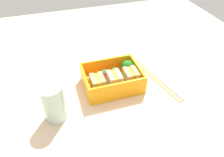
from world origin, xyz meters
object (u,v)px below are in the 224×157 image
(sandwich_left, at_px, (131,78))
(drinking_glass, at_px, (54,103))
(sandwich_center_left, at_px, (115,81))
(broccoli_floret, at_px, (127,67))
(carrot_stick_far_left, at_px, (93,79))
(strawberry_left, at_px, (114,72))
(chopstick_pair, at_px, (157,79))
(sandwich_center, at_px, (98,84))
(folded_napkin, at_px, (89,60))
(strawberry_far_left, at_px, (105,75))

(sandwich_left, bearing_deg, drinking_glass, 12.63)
(sandwich_center_left, relative_size, broccoli_floret, 1.12)
(sandwich_left, xyz_separation_m, carrot_stick_far_left, (0.10, -0.05, -0.02))
(strawberry_left, bearing_deg, chopstick_pair, 162.15)
(sandwich_center, distance_m, chopstick_pair, 0.19)
(broccoli_floret, distance_m, drinking_glass, 0.25)
(sandwich_left, height_order, carrot_stick_far_left, sandwich_left)
(sandwich_center, bearing_deg, strawberry_left, -142.44)
(sandwich_center_left, distance_m, folded_napkin, 0.18)
(strawberry_far_left, distance_m, drinking_glass, 0.18)
(strawberry_far_left, bearing_deg, sandwich_center, 53.03)
(strawberry_left, distance_m, folded_napkin, 0.14)
(drinking_glass, height_order, folded_napkin, drinking_glass)
(folded_napkin, bearing_deg, drinking_glass, 59.06)
(folded_napkin, bearing_deg, carrot_stick_far_left, 83.74)
(sandwich_center, relative_size, strawberry_left, 1.50)
(strawberry_left, distance_m, strawberry_far_left, 0.03)
(sandwich_left, height_order, strawberry_far_left, sandwich_left)
(sandwich_center_left, bearing_deg, drinking_glass, 16.04)
(broccoli_floret, distance_m, strawberry_far_left, 0.07)
(strawberry_far_left, distance_m, carrot_stick_far_left, 0.04)
(drinking_glass, bearing_deg, sandwich_left, -167.37)
(broccoli_floret, relative_size, strawberry_left, 1.33)
(sandwich_center_left, bearing_deg, strawberry_far_left, -71.69)
(carrot_stick_far_left, height_order, folded_napkin, carrot_stick_far_left)
(sandwich_center_left, xyz_separation_m, chopstick_pair, (-0.14, -0.01, -0.03))
(folded_napkin, bearing_deg, sandwich_center, 86.20)
(sandwich_left, distance_m, folded_napkin, 0.19)
(sandwich_left, xyz_separation_m, sandwich_center_left, (0.05, 0.00, 0.00))
(strawberry_far_left, bearing_deg, folded_napkin, -80.39)
(carrot_stick_far_left, bearing_deg, drinking_glass, 38.32)
(broccoli_floret, height_order, strawberry_left, broccoli_floret)
(strawberry_left, height_order, carrot_stick_far_left, strawberry_left)
(carrot_stick_far_left, distance_m, drinking_glass, 0.15)
(sandwich_center_left, distance_m, drinking_glass, 0.18)
(drinking_glass, relative_size, folded_napkin, 0.90)
(broccoli_floret, bearing_deg, chopstick_pair, 152.07)
(carrot_stick_far_left, bearing_deg, chopstick_pair, 169.20)
(carrot_stick_far_left, bearing_deg, strawberry_left, -176.93)
(strawberry_left, height_order, folded_napkin, strawberry_left)
(folded_napkin, bearing_deg, chopstick_pair, 136.87)
(sandwich_center_left, height_order, chopstick_pair, sandwich_center_left)
(drinking_glass, bearing_deg, carrot_stick_far_left, -141.68)
(broccoli_floret, bearing_deg, sandwich_left, 79.57)
(sandwich_center_left, xyz_separation_m, strawberry_left, (-0.02, -0.05, -0.01))
(carrot_stick_far_left, bearing_deg, folded_napkin, -96.26)
(sandwich_left, height_order, folded_napkin, sandwich_left)
(sandwich_left, relative_size, sandwich_center, 1.00)
(strawberry_far_left, xyz_separation_m, folded_napkin, (0.02, -0.13, -0.03))
(chopstick_pair, relative_size, folded_napkin, 1.97)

